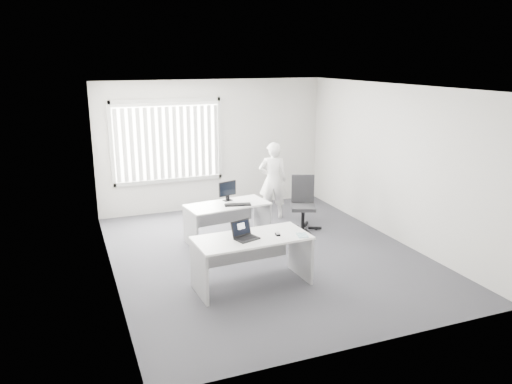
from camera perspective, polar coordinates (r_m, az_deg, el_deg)
name	(u,v)px	position (r m, az deg, el deg)	size (l,w,h in m)	color
ground	(265,254)	(8.57, 1.09, -7.11)	(6.00, 6.00, 0.00)	#434248
wall_back	(213,145)	(10.92, -4.92, 5.36)	(5.00, 0.02, 2.80)	beige
wall_front	(371,232)	(5.60, 13.00, -4.49)	(5.00, 0.02, 2.80)	beige
wall_left	(107,188)	(7.57, -16.63, 0.41)	(0.02, 6.00, 2.80)	beige
wall_right	(394,163)	(9.36, 15.44, 3.24)	(0.02, 6.00, 2.80)	beige
ceiling	(266,87)	(7.94, 1.19, 11.94)	(5.00, 6.00, 0.02)	white
window	(168,141)	(10.62, -10.07, 5.73)	(2.32, 0.06, 1.76)	#B4B3AF
blinds	(168,143)	(10.57, -10.00, 5.52)	(2.20, 0.10, 1.50)	white
desk_near	(252,251)	(7.25, -0.46, -6.72)	(1.69, 0.86, 0.75)	silver
desk_far	(228,214)	(9.10, -3.27, -2.51)	(1.56, 0.88, 0.68)	silver
office_chair	(303,213)	(9.71, 5.37, -2.41)	(0.78, 0.78, 1.05)	black
person	(273,180)	(10.28, 1.94, 1.35)	(0.58, 0.38, 1.59)	white
laptop	(247,231)	(7.04, -1.04, -4.47)	(0.32, 0.29, 0.25)	black
paper_sheet	(279,235)	(7.26, 2.69, -4.93)	(0.32, 0.23, 0.00)	white
mouse	(278,234)	(7.24, 2.49, -4.81)	(0.06, 0.10, 0.04)	#B1B1B3
booklet	(302,235)	(7.26, 5.33, -4.94)	(0.15, 0.21, 0.01)	white
keyboard	(238,205)	(8.95, -2.11, -1.46)	(0.47, 0.16, 0.02)	black
monitor	(227,191)	(9.21, -3.28, 0.12)	(0.37, 0.11, 0.37)	black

